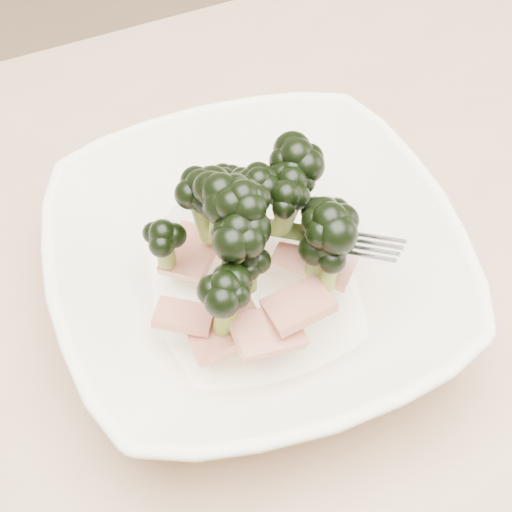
# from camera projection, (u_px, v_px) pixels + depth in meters

# --- Properties ---
(dining_table) EXTENTS (1.20, 0.80, 0.75)m
(dining_table) POSITION_uv_depth(u_px,v_px,m) (295.00, 413.00, 0.57)
(dining_table) COLOR tan
(dining_table) RESTS_ON ground
(broccoli_dish) EXTENTS (0.30, 0.30, 0.13)m
(broccoli_dish) POSITION_uv_depth(u_px,v_px,m) (257.00, 263.00, 0.49)
(broccoli_dish) COLOR white
(broccoli_dish) RESTS_ON dining_table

